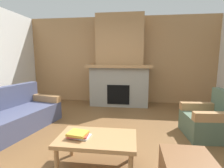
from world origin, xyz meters
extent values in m
plane|color=brown|center=(0.00, 0.00, 0.00)|extent=(9.00, 9.00, 0.00)
cube|color=#A87A4C|center=(0.00, 3.00, 1.35)|extent=(6.00, 0.12, 2.70)
cube|color=gray|center=(0.00, 2.59, 0.57)|extent=(1.70, 0.70, 1.15)
cube|color=black|center=(0.00, 2.26, 0.38)|extent=(0.64, 0.08, 0.56)
cube|color=#A87A4C|center=(0.00, 2.54, 1.19)|extent=(1.90, 0.82, 0.08)
cube|color=#A87A4C|center=(0.00, 2.69, 1.97)|extent=(1.40, 0.50, 1.47)
cube|color=#474C6B|center=(-1.86, 0.39, 0.20)|extent=(1.19, 1.93, 0.40)
cube|color=#474C6B|center=(-2.19, 0.46, 0.62)|extent=(0.53, 1.79, 0.45)
cube|color=#A87A4C|center=(-1.69, 1.19, 0.48)|extent=(0.85, 0.33, 0.15)
cube|color=#4C604C|center=(1.77, 0.61, 0.20)|extent=(0.81, 0.81, 0.40)
cube|color=#A87A4C|center=(1.75, 0.92, 0.48)|extent=(0.77, 0.19, 0.15)
cube|color=#A87A4C|center=(1.79, 0.30, 0.48)|extent=(0.77, 0.19, 0.15)
cube|color=#A87A4C|center=(-0.02, -0.55, 0.41)|extent=(1.00, 0.60, 0.05)
cylinder|color=#A87A4C|center=(-0.46, -0.79, 0.19)|extent=(0.06, 0.06, 0.38)
cylinder|color=#A87A4C|center=(-0.46, -0.31, 0.19)|extent=(0.06, 0.06, 0.38)
cylinder|color=#A87A4C|center=(0.42, -0.31, 0.19)|extent=(0.06, 0.06, 0.38)
cube|color=beige|center=(-0.24, -0.58, 0.44)|extent=(0.30, 0.22, 0.02)
cube|color=#B23833|center=(-0.26, -0.59, 0.46)|extent=(0.26, 0.18, 0.02)
cube|color=gold|center=(-0.26, -0.60, 0.49)|extent=(0.26, 0.23, 0.03)
camera|label=1|loc=(0.43, -2.56, 1.43)|focal=27.38mm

